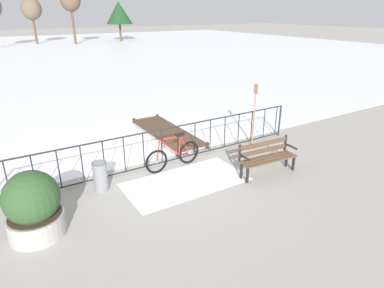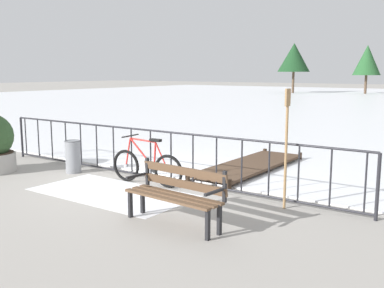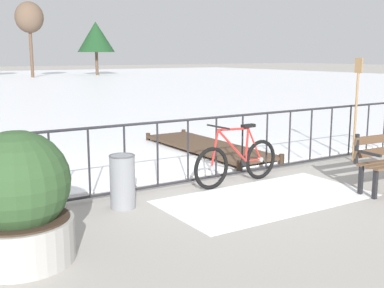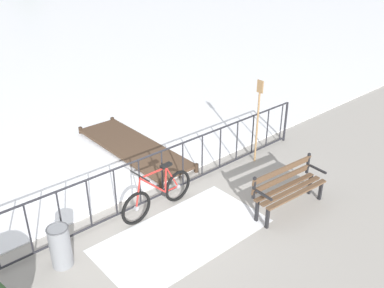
{
  "view_description": "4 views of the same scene",
  "coord_description": "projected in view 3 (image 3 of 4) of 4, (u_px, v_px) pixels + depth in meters",
  "views": [
    {
      "loc": [
        -3.69,
        -7.55,
        4.03
      ],
      "look_at": [
        0.53,
        -0.72,
        0.77
      ],
      "focal_mm": 30.86,
      "sensor_mm": 36.0,
      "label": 1
    },
    {
      "loc": [
        6.03,
        -6.98,
        2.24
      ],
      "look_at": [
        0.81,
        0.34,
        0.8
      ],
      "focal_mm": 42.03,
      "sensor_mm": 36.0,
      "label": 2
    },
    {
      "loc": [
        -4.45,
        -6.26,
        2.05
      ],
      "look_at": [
        -0.28,
        0.29,
        0.6
      ],
      "focal_mm": 45.07,
      "sensor_mm": 36.0,
      "label": 3
    },
    {
      "loc": [
        -3.75,
        -5.78,
        4.8
      ],
      "look_at": [
        1.4,
        0.08,
        0.89
      ],
      "focal_mm": 39.26,
      "sensor_mm": 36.0,
      "label": 4
    }
  ],
  "objects": [
    {
      "name": "ground_plane",
      "position": [
        216.0,
        181.0,
        7.92
      ],
      "size": [
        160.0,
        160.0,
        0.0
      ],
      "primitive_type": "plane",
      "color": "#9E9991"
    },
    {
      "name": "tree_east_mid",
      "position": [
        29.0,
        18.0,
        41.56
      ],
      "size": [
        2.42,
        2.42,
        6.51
      ],
      "color": "brown",
      "rests_on": "ground"
    },
    {
      "name": "oar_upright",
      "position": [
        356.0,
        103.0,
        9.16
      ],
      "size": [
        0.04,
        0.16,
        1.98
      ],
      "color": "#937047",
      "rests_on": "ground"
    },
    {
      "name": "bicycle_near_railing",
      "position": [
        237.0,
        161.0,
        7.67
      ],
      "size": [
        1.71,
        0.52,
        0.97
      ],
      "color": "black",
      "rests_on": "ground"
    },
    {
      "name": "railing_fence",
      "position": [
        216.0,
        147.0,
        7.82
      ],
      "size": [
        9.06,
        0.06,
        1.07
      ],
      "color": "#232328",
      "rests_on": "ground"
    },
    {
      "name": "planter_with_shrub",
      "position": [
        19.0,
        200.0,
        4.74
      ],
      "size": [
        1.05,
        1.05,
        1.33
      ],
      "color": "#9E9B96",
      "rests_on": "ground"
    },
    {
      "name": "wooden_dock",
      "position": [
        207.0,
        146.0,
        10.26
      ],
      "size": [
        1.1,
        3.64,
        0.2
      ],
      "color": "#4C3828",
      "rests_on": "ground"
    },
    {
      "name": "trash_bin",
      "position": [
        123.0,
        181.0,
        6.46
      ],
      "size": [
        0.35,
        0.35,
        0.73
      ],
      "color": "gray",
      "rests_on": "ground"
    },
    {
      "name": "tree_west_mid",
      "position": [
        96.0,
        37.0,
        46.75
      ],
      "size": [
        3.6,
        3.6,
        5.15
      ],
      "color": "brown",
      "rests_on": "ground"
    },
    {
      "name": "snow_patch",
      "position": [
        267.0,
        198.0,
        6.95
      ],
      "size": [
        3.09,
        1.59,
        0.01
      ],
      "primitive_type": "cube",
      "color": "white",
      "rests_on": "ground"
    }
  ]
}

